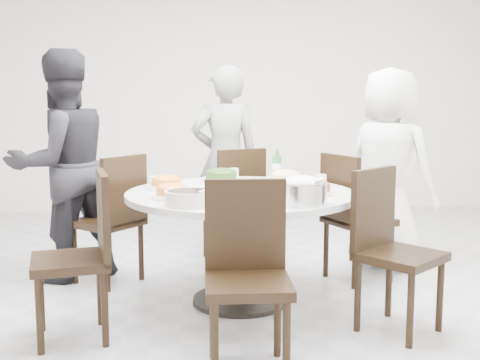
{
  "coord_description": "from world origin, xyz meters",
  "views": [
    {
      "loc": [
        -0.59,
        -4.19,
        1.37
      ],
      "look_at": [
        -0.27,
        -0.27,
        0.82
      ],
      "focal_mm": 45.0,
      "sensor_mm": 36.0,
      "label": 1
    }
  ],
  "objects": [
    {
      "name": "floor",
      "position": [
        0.0,
        0.0,
        0.0
      ],
      "size": [
        6.0,
        6.0,
        0.01
      ],
      "primitive_type": "cube",
      "color": "#AFAFB4",
      "rests_on": "ground"
    },
    {
      "name": "wall_back",
      "position": [
        0.0,
        3.0,
        1.4
      ],
      "size": [
        6.0,
        0.01,
        2.8
      ],
      "primitive_type": "cube",
      "color": "white",
      "rests_on": "ground"
    },
    {
      "name": "dining_table",
      "position": [
        -0.27,
        -0.32,
        0.38
      ],
      "size": [
        1.5,
        1.5,
        0.75
      ],
      "primitive_type": "cylinder",
      "color": "white",
      "rests_on": "floor"
    },
    {
      "name": "chair_ne",
      "position": [
        0.65,
        0.12,
        0.47
      ],
      "size": [
        0.56,
        0.56,
        0.95
      ],
      "primitive_type": "cube",
      "rotation": [
        0.0,
        0.0,
        1.99
      ],
      "color": "black",
      "rests_on": "floor"
    },
    {
      "name": "chair_n",
      "position": [
        -0.26,
        0.75,
        0.47
      ],
      "size": [
        0.54,
        0.54,
        0.95
      ],
      "primitive_type": "cube",
      "rotation": [
        0.0,
        0.0,
        3.51
      ],
      "color": "black",
      "rests_on": "floor"
    },
    {
      "name": "chair_nw",
      "position": [
        -1.22,
        0.21,
        0.47
      ],
      "size": [
        0.59,
        0.59,
        0.95
      ],
      "primitive_type": "cube",
      "rotation": [
        0.0,
        0.0,
        4.03
      ],
      "color": "black",
      "rests_on": "floor"
    },
    {
      "name": "chair_sw",
      "position": [
        -1.28,
        -0.85,
        0.47
      ],
      "size": [
        0.5,
        0.5,
        0.95
      ],
      "primitive_type": "cube",
      "rotation": [
        0.0,
        0.0,
        4.93
      ],
      "color": "black",
      "rests_on": "floor"
    },
    {
      "name": "chair_s",
      "position": [
        -0.32,
        -1.34,
        0.47
      ],
      "size": [
        0.43,
        0.43,
        0.95
      ],
      "primitive_type": "cube",
      "rotation": [
        0.0,
        0.0,
        6.27
      ],
      "color": "black",
      "rests_on": "floor"
    },
    {
      "name": "chair_se",
      "position": [
        0.61,
        -0.89,
        0.47
      ],
      "size": [
        0.59,
        0.59,
        0.95
      ],
      "primitive_type": "cube",
      "rotation": [
        0.0,
        0.0,
        6.99
      ],
      "color": "black",
      "rests_on": "floor"
    },
    {
      "name": "diner_right",
      "position": [
        0.97,
        0.44,
        0.8
      ],
      "size": [
        0.89,
        0.92,
        1.59
      ],
      "primitive_type": "imported",
      "rotation": [
        0.0,
        0.0,
        2.28
      ],
      "color": "white",
      "rests_on": "floor"
    },
    {
      "name": "diner_middle",
      "position": [
        -0.3,
        1.04,
        0.82
      ],
      "size": [
        0.63,
        0.44,
        1.63
      ],
      "primitive_type": "imported",
      "rotation": [
        0.0,
        0.0,
        3.22
      ],
      "color": "black",
      "rests_on": "floor"
    },
    {
      "name": "diner_left",
      "position": [
        -1.56,
        0.34,
        0.86
      ],
      "size": [
        1.05,
        1.02,
        1.71
      ],
      "primitive_type": "imported",
      "rotation": [
        0.0,
        0.0,
        3.79
      ],
      "color": "black",
      "rests_on": "floor"
    },
    {
      "name": "dish_greens",
      "position": [
        -0.38,
        0.17,
        0.79
      ],
      "size": [
        0.29,
        0.29,
        0.08
      ],
      "primitive_type": "cylinder",
      "color": "white",
      "rests_on": "dining_table"
    },
    {
      "name": "dish_pale",
      "position": [
        0.07,
        0.03,
        0.79
      ],
      "size": [
        0.28,
        0.28,
        0.08
      ],
      "primitive_type": "cylinder",
      "color": "white",
      "rests_on": "dining_table"
    },
    {
      "name": "dish_orange",
      "position": [
        -0.76,
        -0.17,
        0.78
      ],
      "size": [
        0.25,
        0.25,
        0.07
      ],
      "primitive_type": "cylinder",
      "color": "white",
      "rests_on": "dining_table"
    },
    {
      "name": "dish_redbrown",
      "position": [
        0.18,
        -0.47,
        0.78
      ],
      "size": [
        0.26,
        0.26,
        0.07
      ],
      "primitive_type": "cylinder",
      "color": "white",
      "rests_on": "dining_table"
    },
    {
      "name": "dish_tofu",
      "position": [
        -0.71,
        -0.55,
        0.78
      ],
      "size": [
        0.26,
        0.26,
        0.07
      ],
      "primitive_type": "cylinder",
      "color": "white",
      "rests_on": "dining_table"
    },
    {
      "name": "rice_bowl",
      "position": [
        0.05,
        -0.79,
        0.81
      ],
      "size": [
        0.29,
        0.29,
        0.12
      ],
      "primitive_type": "cylinder",
      "color": "silver",
      "rests_on": "dining_table"
    },
    {
      "name": "soup_bowl",
      "position": [
        -0.61,
        -0.79,
        0.79
      ],
      "size": [
        0.28,
        0.28,
        0.09
      ],
      "primitive_type": "cylinder",
      "color": "white",
      "rests_on": "dining_table"
    },
    {
      "name": "beverage_bottle",
      "position": [
        0.04,
        0.19,
        0.87
      ],
      "size": [
        0.07,
        0.07,
        0.23
      ],
      "primitive_type": "cylinder",
      "color": "#2B6D33",
      "rests_on": "dining_table"
    },
    {
      "name": "tea_cups",
      "position": [
        -0.28,
        0.27,
        0.79
      ],
      "size": [
        0.07,
        0.07,
        0.08
      ],
      "primitive_type": "cylinder",
      "color": "white",
      "rests_on": "dining_table"
    },
    {
      "name": "chopsticks",
      "position": [
        -0.31,
        0.32,
        0.76
      ],
      "size": [
        0.24,
        0.04,
        0.01
      ],
      "primitive_type": null,
      "color": "tan",
      "rests_on": "dining_table"
    }
  ]
}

